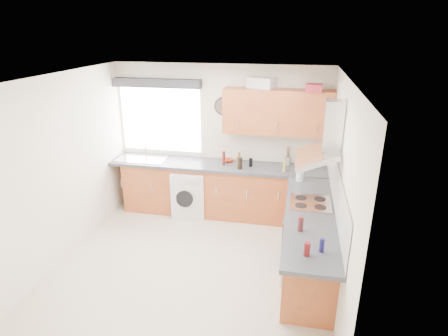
% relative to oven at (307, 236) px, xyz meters
% --- Properties ---
extents(ground_plane, '(3.60, 3.60, 0.00)m').
position_rel_oven_xyz_m(ground_plane, '(-1.50, -0.30, -0.42)').
color(ground_plane, beige).
extents(ceiling, '(3.60, 3.60, 0.02)m').
position_rel_oven_xyz_m(ceiling, '(-1.50, -0.30, 2.08)').
color(ceiling, white).
rests_on(ceiling, wall_back).
extents(wall_back, '(3.60, 0.02, 2.50)m').
position_rel_oven_xyz_m(wall_back, '(-1.50, 1.50, 0.82)').
color(wall_back, silver).
rests_on(wall_back, ground_plane).
extents(wall_front, '(3.60, 0.02, 2.50)m').
position_rel_oven_xyz_m(wall_front, '(-1.50, -2.10, 0.82)').
color(wall_front, silver).
rests_on(wall_front, ground_plane).
extents(wall_left, '(0.02, 3.60, 2.50)m').
position_rel_oven_xyz_m(wall_left, '(-3.30, -0.30, 0.82)').
color(wall_left, silver).
rests_on(wall_left, ground_plane).
extents(wall_right, '(0.02, 3.60, 2.50)m').
position_rel_oven_xyz_m(wall_right, '(0.30, -0.30, 0.82)').
color(wall_right, silver).
rests_on(wall_right, ground_plane).
extents(window, '(1.40, 0.02, 1.10)m').
position_rel_oven_xyz_m(window, '(-2.55, 1.49, 1.12)').
color(window, silver).
rests_on(window, wall_back).
extents(window_blind, '(1.50, 0.18, 0.14)m').
position_rel_oven_xyz_m(window_blind, '(-2.55, 1.40, 1.76)').
color(window_blind, '#2C2B31').
rests_on(window_blind, wall_back).
extents(splashback, '(0.01, 3.00, 0.54)m').
position_rel_oven_xyz_m(splashback, '(0.29, 0.00, 0.75)').
color(splashback, white).
rests_on(splashback, wall_right).
extents(base_cab_back, '(3.00, 0.58, 0.86)m').
position_rel_oven_xyz_m(base_cab_back, '(-1.60, 1.21, 0.01)').
color(base_cab_back, brown).
rests_on(base_cab_back, ground_plane).
extents(base_cab_corner, '(0.60, 0.60, 0.86)m').
position_rel_oven_xyz_m(base_cab_corner, '(0.00, 1.20, 0.01)').
color(base_cab_corner, brown).
rests_on(base_cab_corner, ground_plane).
extents(base_cab_right, '(0.58, 2.10, 0.86)m').
position_rel_oven_xyz_m(base_cab_right, '(0.01, -0.15, 0.01)').
color(base_cab_right, brown).
rests_on(base_cab_right, ground_plane).
extents(worktop_back, '(3.60, 0.62, 0.05)m').
position_rel_oven_xyz_m(worktop_back, '(-1.50, 1.20, 0.46)').
color(worktop_back, '#323338').
rests_on(worktop_back, base_cab_back).
extents(worktop_right, '(0.62, 2.42, 0.05)m').
position_rel_oven_xyz_m(worktop_right, '(0.00, -0.30, 0.46)').
color(worktop_right, '#323338').
rests_on(worktop_right, base_cab_right).
extents(sink, '(0.84, 0.46, 0.10)m').
position_rel_oven_xyz_m(sink, '(-2.83, 1.20, 0.52)').
color(sink, '#BABCBE').
rests_on(sink, worktop_back).
extents(oven, '(0.56, 0.58, 0.85)m').
position_rel_oven_xyz_m(oven, '(0.00, 0.00, 0.00)').
color(oven, black).
rests_on(oven, ground_plane).
extents(hob_plate, '(0.52, 0.52, 0.01)m').
position_rel_oven_xyz_m(hob_plate, '(0.00, 0.00, 0.49)').
color(hob_plate, '#BABCBE').
rests_on(hob_plate, worktop_right).
extents(extractor_hood, '(0.52, 0.78, 0.66)m').
position_rel_oven_xyz_m(extractor_hood, '(0.10, -0.00, 1.34)').
color(extractor_hood, '#BABCBE').
rests_on(extractor_hood, wall_right).
extents(upper_cabinets, '(1.70, 0.35, 0.70)m').
position_rel_oven_xyz_m(upper_cabinets, '(-0.55, 1.32, 1.38)').
color(upper_cabinets, brown).
rests_on(upper_cabinets, wall_back).
extents(washing_machine, '(0.62, 0.60, 0.80)m').
position_rel_oven_xyz_m(washing_machine, '(-1.97, 1.10, -0.03)').
color(washing_machine, silver).
rests_on(washing_machine, ground_plane).
extents(wall_clock, '(0.31, 0.04, 0.31)m').
position_rel_oven_xyz_m(wall_clock, '(-1.45, 1.48, 1.40)').
color(wall_clock, '#2C2B31').
rests_on(wall_clock, wall_back).
extents(casserole, '(0.47, 0.40, 0.17)m').
position_rel_oven_xyz_m(casserole, '(-0.83, 1.42, 1.81)').
color(casserole, silver).
rests_on(casserole, upper_cabinets).
extents(storage_box, '(0.25, 0.21, 0.11)m').
position_rel_oven_xyz_m(storage_box, '(-0.04, 1.22, 1.78)').
color(storage_box, '#A62731').
rests_on(storage_box, upper_cabinets).
extents(utensil_pot, '(0.11, 0.11, 0.13)m').
position_rel_oven_xyz_m(utensil_pot, '(-0.35, 1.40, 0.55)').
color(utensil_pot, gray).
rests_on(utensil_pot, worktop_back).
extents(kitchen_roll, '(0.11, 0.11, 0.23)m').
position_rel_oven_xyz_m(kitchen_roll, '(-0.15, 0.75, 0.60)').
color(kitchen_roll, silver).
rests_on(kitchen_roll, worktop_right).
extents(tomato_cluster, '(0.16, 0.16, 0.06)m').
position_rel_oven_xyz_m(tomato_cluster, '(-1.33, 1.35, 0.52)').
color(tomato_cluster, '#AB260E').
rests_on(tomato_cluster, worktop_back).
extents(jar_0, '(0.07, 0.07, 0.18)m').
position_rel_oven_xyz_m(jar_0, '(-1.13, 1.13, 0.57)').
color(jar_0, brown).
rests_on(jar_0, worktop_back).
extents(jar_1, '(0.08, 0.08, 0.19)m').
position_rel_oven_xyz_m(jar_1, '(-1.09, 1.06, 0.58)').
color(jar_1, black).
rests_on(jar_1, worktop_back).
extents(jar_2, '(0.06, 0.06, 0.14)m').
position_rel_oven_xyz_m(jar_2, '(-0.94, 1.20, 0.55)').
color(jar_2, black).
rests_on(jar_2, worktop_back).
extents(jar_3, '(0.04, 0.04, 0.18)m').
position_rel_oven_xyz_m(jar_3, '(-1.15, 1.35, 0.57)').
color(jar_3, brown).
rests_on(jar_3, worktop_back).
extents(jar_4, '(0.04, 0.04, 0.18)m').
position_rel_oven_xyz_m(jar_4, '(-0.39, 1.06, 0.58)').
color(jar_4, '#9F9536').
rests_on(jar_4, worktop_back).
extents(jar_5, '(0.05, 0.05, 0.23)m').
position_rel_oven_xyz_m(jar_5, '(-1.38, 1.19, 0.60)').
color(jar_5, '#5B1613').
rests_on(jar_5, worktop_back).
extents(bottle_0, '(0.06, 0.06, 0.14)m').
position_rel_oven_xyz_m(bottle_0, '(-0.06, -1.21, 0.56)').
color(bottle_0, '#571214').
rests_on(bottle_0, worktop_right).
extents(bottle_1, '(0.06, 0.06, 0.17)m').
position_rel_oven_xyz_m(bottle_1, '(-0.12, -0.73, 0.57)').
color(bottle_1, '#47191D').
rests_on(bottle_1, worktop_right).
extents(bottle_2, '(0.05, 0.05, 0.15)m').
position_rel_oven_xyz_m(bottle_2, '(0.09, -1.11, 0.56)').
color(bottle_2, '#161548').
rests_on(bottle_2, worktop_right).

